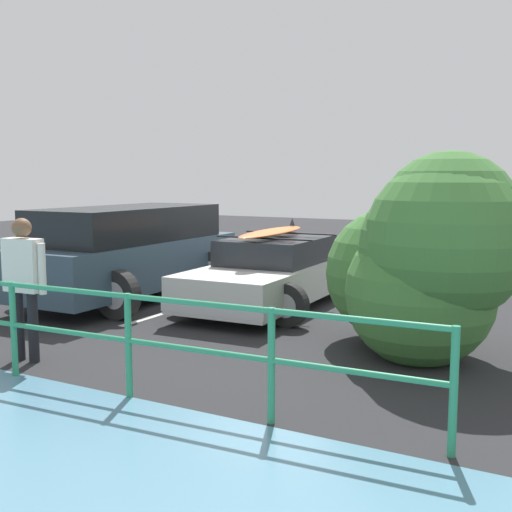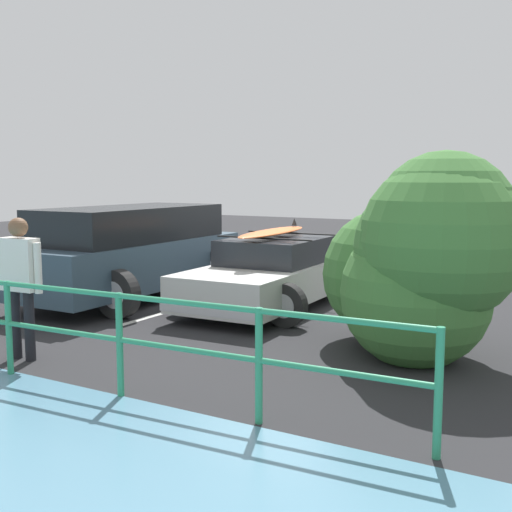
# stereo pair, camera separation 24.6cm
# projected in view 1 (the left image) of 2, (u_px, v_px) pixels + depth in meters

# --- Properties ---
(ground_plane) EXTENTS (44.00, 44.00, 0.02)m
(ground_plane) POSITION_uv_depth(u_px,v_px,m) (268.00, 300.00, 11.83)
(ground_plane) COLOR #28282B
(ground_plane) RESTS_ON ground
(parking_stripe) EXTENTS (0.12, 4.99, 0.00)m
(parking_stripe) POSITION_uv_depth(u_px,v_px,m) (210.00, 299.00, 11.89)
(parking_stripe) COLOR silver
(parking_stripe) RESTS_ON ground
(sedan_car) EXTENTS (2.51, 4.36, 1.48)m
(sedan_car) POSITION_uv_depth(u_px,v_px,m) (274.00, 273.00, 11.22)
(sedan_car) COLOR silver
(sedan_car) RESTS_ON ground
(suv_car) EXTENTS (2.68, 4.95, 1.71)m
(suv_car) POSITION_uv_depth(u_px,v_px,m) (129.00, 251.00, 11.79)
(suv_car) COLOR #334756
(suv_car) RESTS_ON ground
(person_bystander) EXTENTS (0.68, 0.23, 1.76)m
(person_bystander) POSITION_uv_depth(u_px,v_px,m) (24.00, 276.00, 7.77)
(person_bystander) COLOR black
(person_bystander) RESTS_ON ground
(railing_fence) EXTENTS (8.10, 0.45, 1.08)m
(railing_fence) POSITION_uv_depth(u_px,v_px,m) (68.00, 321.00, 6.87)
(railing_fence) COLOR #2D9366
(railing_fence) RESTS_ON ground
(bush_near_left) EXTENTS (2.73, 2.53, 2.66)m
(bush_near_left) POSITION_uv_depth(u_px,v_px,m) (428.00, 257.00, 7.90)
(bush_near_left) COLOR #4C3828
(bush_near_left) RESTS_ON ground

